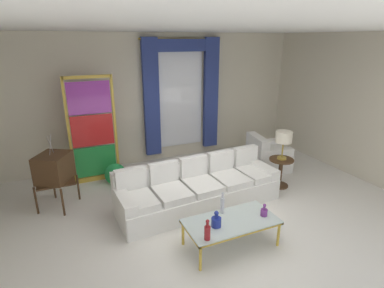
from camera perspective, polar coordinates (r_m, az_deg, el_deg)
The scene contains 17 objects.
ground_plane at distance 5.29m, azimuth 4.22°, elevation -13.75°, with size 16.00×16.00×0.00m, color white.
wall_rear at distance 7.41m, azimuth -6.80°, elevation 8.29°, with size 8.00×0.12×3.00m, color beige.
wall_right at distance 7.48m, azimuth 27.89°, elevation 6.32°, with size 0.12×7.00×3.00m, color beige.
ceiling_slab at distance 5.17m, azimuth 0.62°, elevation 20.78°, with size 8.00×7.60×0.04m, color white.
curtained_window at distance 7.42m, azimuth -1.87°, elevation 10.32°, with size 2.00×0.17×2.70m.
couch_white_long at distance 5.57m, azimuth 1.00°, elevation -8.28°, with size 2.96×1.08×0.86m.
coffee_table at distance 4.54m, azimuth 7.28°, elevation -14.30°, with size 1.33×0.67×0.41m.
bottle_blue_decanter at distance 4.08m, azimuth 2.87°, elevation -15.97°, with size 0.08×0.08×0.29m.
bottle_crystal_tall at distance 4.34m, azimuth 4.53°, elevation -14.11°, with size 0.14×0.14×0.24m.
bottle_amber_squat at distance 4.69m, azimuth 13.25°, elevation -12.15°, with size 0.10×0.10×0.19m.
bottle_ruby_flask at distance 4.61m, azimuth 5.65°, elevation -11.12°, with size 0.06×0.06×0.34m.
vintage_tv at distance 5.82m, azimuth -24.28°, elevation -4.26°, with size 0.73×0.76×1.35m.
armchair_white at distance 7.26m, azimuth 13.67°, elevation -2.32°, with size 0.94×0.93×0.80m.
stained_glass_divider at distance 6.53m, azimuth -17.94°, elevation 2.03°, with size 0.95×0.05×2.20m.
peacock_figurine at distance 6.47m, azimuth -13.89°, elevation -5.66°, with size 0.44×0.60×0.50m.
round_side_table at distance 6.44m, azimuth 16.13°, elevation -4.66°, with size 0.48×0.48×0.59m.
table_lamp_brass at distance 6.21m, azimuth 16.69°, elevation 1.03°, with size 0.32×0.32×0.57m.
Camera 1 is at (-2.15, -3.90, 2.86)m, focal length 28.68 mm.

